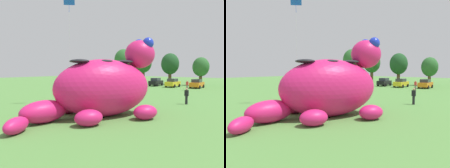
# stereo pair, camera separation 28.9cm
# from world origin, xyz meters

# --- Properties ---
(ground_plane) EXTENTS (160.00, 160.00, 0.00)m
(ground_plane) POSITION_xyz_m (0.00, 0.00, 0.00)
(ground_plane) COLOR #568E42
(giant_inflatable_creature) EXTENTS (8.07, 12.57, 6.29)m
(giant_inflatable_creature) POSITION_xyz_m (-0.15, -0.76, 2.30)
(giant_inflatable_creature) COLOR #E01E6B
(giant_inflatable_creature) RESTS_ON ground
(car_black) EXTENTS (2.19, 4.22, 1.72)m
(car_black) POSITION_xyz_m (-11.50, 28.90, 0.86)
(car_black) COLOR black
(car_black) RESTS_ON ground
(car_yellow) EXTENTS (2.03, 4.15, 1.72)m
(car_yellow) POSITION_xyz_m (-7.36, 28.20, 0.86)
(car_yellow) COLOR yellow
(car_yellow) RESTS_ON ground
(car_orange) EXTENTS (2.07, 4.17, 1.72)m
(car_orange) POSITION_xyz_m (-2.84, 29.00, 0.86)
(car_orange) COLOR orange
(car_orange) RESTS_ON ground
(tree_far_left) EXTENTS (5.23, 5.23, 9.29)m
(tree_far_left) POSITION_xyz_m (-26.46, 37.35, 6.07)
(tree_far_left) COLOR brown
(tree_far_left) RESTS_ON ground
(tree_left) EXTENTS (4.52, 4.52, 8.03)m
(tree_left) POSITION_xyz_m (-20.25, 38.02, 5.25)
(tree_left) COLOR brown
(tree_left) RESTS_ON ground
(tree_mid_left) EXTENTS (4.11, 4.11, 7.30)m
(tree_mid_left) POSITION_xyz_m (-11.09, 34.91, 4.77)
(tree_mid_left) COLOR brown
(tree_mid_left) RESTS_ON ground
(tree_centre_left) EXTENTS (3.49, 3.49, 6.20)m
(tree_centre_left) POSITION_xyz_m (-4.39, 35.95, 4.06)
(tree_centre_left) COLOR brown
(tree_centre_left) RESTS_ON ground
(spectator_mid_field) EXTENTS (0.38, 0.26, 1.71)m
(spectator_mid_field) POSITION_xyz_m (-2.78, 23.82, 0.85)
(spectator_mid_field) COLOR #726656
(spectator_mid_field) RESTS_ON ground
(spectator_far_side) EXTENTS (0.38, 0.26, 1.71)m
(spectator_far_side) POSITION_xyz_m (2.72, 9.01, 0.85)
(spectator_far_side) COLOR black
(spectator_far_side) RESTS_ON ground
(tethered_flying_kite) EXTENTS (1.13, 1.13, 11.58)m
(tethered_flying_kite) POSITION_xyz_m (-6.44, 1.11, 10.65)
(tethered_flying_kite) COLOR brown
(tethered_flying_kite) RESTS_ON ground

